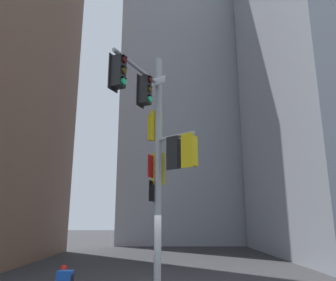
# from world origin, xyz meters

# --- Properties ---
(building_mid_block) EXTENTS (13.76, 13.76, 36.01)m
(building_mid_block) POSITION_xyz_m (2.60, 25.33, 18.00)
(building_mid_block) COLOR #9399A3
(building_mid_block) RESTS_ON ground
(signal_pole_assembly) EXTENTS (2.78, 3.21, 8.37)m
(signal_pole_assembly) POSITION_xyz_m (-0.03, -0.45, 4.92)
(signal_pole_assembly) COLOR #9EA0A3
(signal_pole_assembly) RESTS_ON ground
(fire_hydrant) EXTENTS (0.33, 0.23, 0.86)m
(fire_hydrant) POSITION_xyz_m (-3.19, 0.36, 0.45)
(fire_hydrant) COLOR red
(fire_hydrant) RESTS_ON ground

